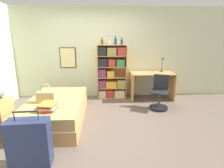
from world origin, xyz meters
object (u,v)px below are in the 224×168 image
at_px(book_stack_on_bed, 48,107).
at_px(bookcase, 111,73).
at_px(bed, 56,110).
at_px(desk_chair, 159,98).
at_px(suitcase, 30,143).
at_px(bottle_brown, 109,41).
at_px(desk, 152,81).
at_px(bottle_green, 102,42).
at_px(bottle_clear, 115,41).
at_px(handbag, 46,97).
at_px(desk_lamp, 163,61).
at_px(bottle_blue, 122,42).

distance_m(book_stack_on_bed, bookcase, 2.36).
relative_size(bed, book_stack_on_bed, 4.92).
relative_size(bed, desk_chair, 2.31).
xyz_separation_m(suitcase, bottle_brown, (1.18, 2.87, 1.30)).
xyz_separation_m(bookcase, desk, (1.17, -0.15, -0.21)).
height_order(bottle_green, desk_chair, bottle_green).
xyz_separation_m(bottle_brown, bottle_clear, (0.18, -0.06, 0.00)).
bearing_deg(bottle_green, handbag, -124.46).
distance_m(handbag, bottle_green, 2.24).
height_order(suitcase, desk_lamp, desk_lamp).
distance_m(bookcase, desk_lamp, 1.53).
xyz_separation_m(bottle_clear, desk_chair, (1.05, -0.87, -1.37)).
relative_size(bookcase, desk_lamp, 3.37).
bearing_deg(desk, bed, -151.77).
relative_size(bed, bookcase, 1.26).
distance_m(book_stack_on_bed, bottle_clear, 2.64).
height_order(bed, bottle_brown, bottle_brown).
distance_m(book_stack_on_bed, desk_chair, 2.66).
bearing_deg(bottle_brown, bottle_green, 178.53).
bearing_deg(bottle_blue, desk, -7.30).
bearing_deg(desk, bookcase, 172.52).
relative_size(desk_lamp, desk_chair, 0.54).
xyz_separation_m(suitcase, bookcase, (1.24, 2.84, 0.41)).
bearing_deg(handbag, bottle_blue, 42.98).
height_order(handbag, bottle_brown, bottle_brown).
bearing_deg(desk_chair, desk_lamp, 69.59).
xyz_separation_m(bookcase, bottle_blue, (0.30, -0.04, 0.88)).
xyz_separation_m(suitcase, bottle_clear, (1.36, 2.81, 1.30)).
height_order(handbag, bookcase, bookcase).
xyz_separation_m(suitcase, desk_lamp, (2.73, 2.79, 0.75)).
bearing_deg(bottle_brown, bed, -128.58).
bearing_deg(desk_lamp, bottle_clear, 179.20).
bearing_deg(bed, bookcase, 49.38).
distance_m(handbag, book_stack_on_bed, 0.44).
xyz_separation_m(bottle_blue, desk_lamp, (1.20, -0.00, -0.54)).
bearing_deg(book_stack_on_bed, bottle_brown, 60.25).
distance_m(suitcase, desk, 3.61).
xyz_separation_m(bottle_green, desk_chair, (1.43, -0.94, -1.36)).
relative_size(bottle_brown, desk_lamp, 0.51).
relative_size(bottle_brown, bottle_blue, 1.18).
relative_size(handbag, book_stack_on_bed, 0.97).
bearing_deg(bottle_green, bottle_clear, -10.15).
distance_m(bottle_blue, desk, 1.40).
distance_m(desk_lamp, desk_chair, 1.22).
xyz_separation_m(bottle_green, bottle_clear, (0.37, -0.07, 0.02)).
height_order(bottle_brown, bottle_clear, bottle_clear).
bearing_deg(bottle_clear, book_stack_on_bed, -124.25).
height_order(bed, book_stack_on_bed, book_stack_on_bed).
distance_m(bed, bottle_blue, 2.51).
relative_size(suitcase, bottle_green, 4.08).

